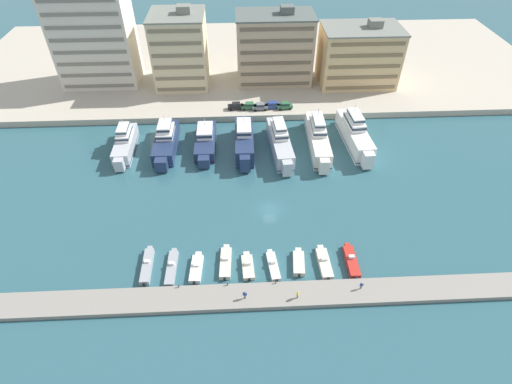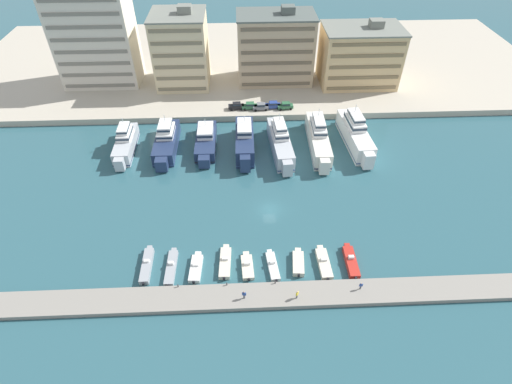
{
  "view_description": "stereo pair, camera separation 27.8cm",
  "coord_description": "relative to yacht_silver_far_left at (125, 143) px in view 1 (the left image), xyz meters",
  "views": [
    {
      "loc": [
        -5.53,
        -57.01,
        55.48
      ],
      "look_at": [
        -2.61,
        2.63,
        2.5
      ],
      "focal_mm": 28.0,
      "sensor_mm": 36.0,
      "label": 1
    },
    {
      "loc": [
        -5.25,
        -57.02,
        55.48
      ],
      "look_at": [
        -2.61,
        2.63,
        2.5
      ],
      "focal_mm": 28.0,
      "sensor_mm": 36.0,
      "label": 2
    }
  ],
  "objects": [
    {
      "name": "apartment_block_mid_left",
      "position": [
        37.49,
        32.38,
        8.92
      ],
      "size": [
        21.49,
        12.57,
        20.76
      ],
      "color": "#C6AD89",
      "rests_on": "quay_promenade"
    },
    {
      "name": "apartment_block_far_left",
      "position": [
        -12.19,
        33.54,
        12.62
      ],
      "size": [
        21.33,
        12.82,
        28.18
      ],
      "color": "silver",
      "rests_on": "quay_promenade"
    },
    {
      "name": "yacht_silver_far_left",
      "position": [
        0.0,
        0.0,
        0.0
      ],
      "size": [
        4.1,
        16.59,
        7.71
      ],
      "color": "silver",
      "rests_on": "ground"
    },
    {
      "name": "motorboat_grey_far_left",
      "position": [
        10.29,
        -35.1,
        -1.6
      ],
      "size": [
        1.7,
        8.21,
        1.48
      ],
      "color": "#9EA3A8",
      "rests_on": "ground"
    },
    {
      "name": "pedestrian_far_side",
      "position": [
        26.88,
        -42.56,
        -0.32
      ],
      "size": [
        0.65,
        0.31,
        1.7
      ],
      "color": "#4C515B",
      "rests_on": "pier_dock"
    },
    {
      "name": "motorboat_cream_center_left",
      "position": [
        23.74,
        -34.93,
        -1.71
      ],
      "size": [
        2.12,
        7.53,
        1.35
      ],
      "color": "beige",
      "rests_on": "ground"
    },
    {
      "name": "apartment_block_center_left",
      "position": [
        61.23,
        29.76,
        7.39
      ],
      "size": [
        21.66,
        14.21,
        17.71
      ],
      "color": "#E0BC84",
      "rests_on": "quay_promenade"
    },
    {
      "name": "yacht_ivory_center_right",
      "position": [
        45.36,
        -0.48,
        0.41
      ],
      "size": [
        4.51,
        22.06,
        8.7
      ],
      "color": "silver",
      "rests_on": "ground"
    },
    {
      "name": "car_green_left",
      "position": [
        29.65,
        15.19,
        0.46
      ],
      "size": [
        4.15,
        2.02,
        1.8
      ],
      "color": "#2D6642",
      "rests_on": "quay_promenade"
    },
    {
      "name": "motorboat_grey_left",
      "position": [
        14.5,
        -35.58,
        -1.74
      ],
      "size": [
        1.7,
        8.16,
        1.33
      ],
      "color": "#9EA3A8",
      "rests_on": "ground"
    },
    {
      "name": "ground_plane",
      "position": [
        32.41,
        -21.76,
        -2.16
      ],
      "size": [
        400.0,
        400.0,
        0.0
      ],
      "primitive_type": "plane",
      "color": "#2D5B66"
    },
    {
      "name": "car_black_far_left",
      "position": [
        26.1,
        15.34,
        0.46
      ],
      "size": [
        4.16,
        2.05,
        1.8
      ],
      "color": "black",
      "rests_on": "quay_promenade"
    },
    {
      "name": "quay_promenade",
      "position": [
        32.41,
        46.68,
        -1.34
      ],
      "size": [
        180.0,
        70.0,
        1.65
      ],
      "primitive_type": "cube",
      "color": "#BCB29E",
      "rests_on": "ground"
    },
    {
      "name": "motorboat_white_mid_left",
      "position": [
        18.76,
        -35.89,
        -1.74
      ],
      "size": [
        2.24,
        6.65,
        1.2
      ],
      "color": "white",
      "rests_on": "ground"
    },
    {
      "name": "yacht_navy_center_left",
      "position": [
        27.94,
        -0.9,
        0.36
      ],
      "size": [
        4.35,
        18.34,
        7.86
      ],
      "color": "navy",
      "rests_on": "ground"
    },
    {
      "name": "bollard_west",
      "position": [
        16.17,
        -39.95,
        -1.0
      ],
      "size": [
        0.2,
        0.2,
        0.61
      ],
      "color": "#2D2D33",
      "rests_on": "pier_dock"
    },
    {
      "name": "pier_dock",
      "position": [
        32.41,
        -42.05,
        -1.74
      ],
      "size": [
        120.0,
        4.69,
        0.84
      ],
      "primitive_type": "cube",
      "color": "gray",
      "rests_on": "ground"
    },
    {
      "name": "motorboat_cream_center",
      "position": [
        27.56,
        -35.97,
        -1.75
      ],
      "size": [
        2.23,
        6.17,
        1.34
      ],
      "color": "beige",
      "rests_on": "ground"
    },
    {
      "name": "car_blue_center_left",
      "position": [
        35.79,
        15.37,
        0.46
      ],
      "size": [
        4.18,
        2.09,
        1.8
      ],
      "color": "#28428E",
      "rests_on": "quay_promenade"
    },
    {
      "name": "car_green_center",
      "position": [
        39.12,
        14.89,
        0.46
      ],
      "size": [
        4.19,
        2.11,
        1.8
      ],
      "color": "#2D6642",
      "rests_on": "quay_promenade"
    },
    {
      "name": "motorboat_white_center_right",
      "position": [
        31.92,
        -36.01,
        -1.77
      ],
      "size": [
        2.2,
        6.89,
        1.31
      ],
      "color": "white",
      "rests_on": "ground"
    },
    {
      "name": "motorboat_cream_right",
      "position": [
        40.8,
        -35.9,
        -1.68
      ],
      "size": [
        2.14,
        7.46,
        1.42
      ],
      "color": "beige",
      "rests_on": "ground"
    },
    {
      "name": "pedestrian_mid_deck",
      "position": [
        35.23,
        -42.91,
        -0.29
      ],
      "size": [
        0.48,
        0.55,
        1.74
      ],
      "color": "#4C515B",
      "rests_on": "pier_dock"
    },
    {
      "name": "yacht_white_mid_right",
      "position": [
        54.36,
        0.36,
        0.62
      ],
      "size": [
        5.55,
        21.06,
        9.16
      ],
      "color": "white",
      "rests_on": "ground"
    },
    {
      "name": "motorboat_red_far_right",
      "position": [
        45.55,
        -35.84,
        -1.6
      ],
      "size": [
        1.83,
        7.63,
        1.64
      ],
      "color": "red",
      "rests_on": "ground"
    },
    {
      "name": "yacht_navy_left",
      "position": [
        9.47,
        0.4,
        0.03
      ],
      "size": [
        4.89,
        18.42,
        7.87
      ],
      "color": "navy",
      "rests_on": "ground"
    },
    {
      "name": "bollard_west_mid",
      "position": [
        24.1,
        -39.95,
        -1.0
      ],
      "size": [
        0.2,
        0.2,
        0.61
      ],
      "color": "#2D2D33",
      "rests_on": "pier_dock"
    },
    {
      "name": "yacht_navy_mid_left",
      "position": [
        18.73,
        0.68,
        -0.36
      ],
      "size": [
        4.65,
        17.2,
        6.35
      ],
      "color": "navy",
      "rests_on": "ground"
    },
    {
      "name": "apartment_block_left",
      "position": [
        11.16,
        31.51,
        9.31
      ],
      "size": [
        14.73,
        14.93,
        21.52
      ],
      "color": "beige",
      "rests_on": "quay_promenade"
    },
    {
      "name": "pedestrian_near_edge",
      "position": [
        45.69,
        -41.65,
        -0.41
      ],
      "size": [
        0.6,
        0.22,
        1.54
      ],
      "color": "#4C515B",
      "rests_on": "pier_dock"
    },
    {
      "name": "yacht_silver_center",
      "position": [
        36.24,
        -1.78,
        0.41
      ],
      "size": [
        5.25,
        20.16,
        8.61
      ],
      "color": "silver",
      "rests_on": "ground"
    },
    {
      "name": "car_grey_mid_left",
      "position": [
        32.55,
        14.75,
        0.46
      ],
      "size": [
        4.12,
        1.96,
        1.8
      ],
      "color": "slate",
      "rests_on": "quay_promenade"
    },
    {
      "name": "motorboat_cream_mid_right",
      "position": [
        36.38,
        -35.67,
        -1.66
      ],
      "size": [
        2.41,
        6.06,
        1.01
      ],
      "color": "beige",
      "rests_on": "ground"
    },
    {
      "name": "bollard_east_mid",
      "position": [
        32.03,
        -39.95,
        -1.0
      ],
      "size": [
        0.2,
        0.2,
        0.61
      ],
      "color": "#2D2D33",
      "rests_on": "pier_dock"
    }
  ]
}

